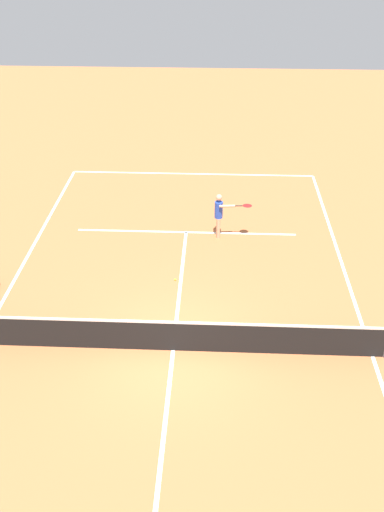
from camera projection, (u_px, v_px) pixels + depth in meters
ground_plane at (173, 350)px, 14.82m from camera, size 60.00×60.00×0.00m
court_lines at (173, 350)px, 14.81m from camera, size 10.48×22.91×0.01m
tennis_net at (173, 336)px, 14.55m from camera, size 11.08×0.10×1.07m
player_serving at (220, 212)px, 19.35m from camera, size 1.27×0.48×1.64m
tennis_ball at (175, 280)px, 17.54m from camera, size 0.07×0.07×0.07m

